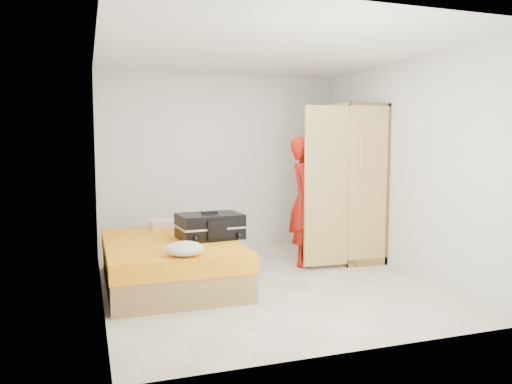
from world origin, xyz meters
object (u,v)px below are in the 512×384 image
object	(u,v)px
bed	(171,262)
round_cushion	(185,249)
wardrobe	(345,186)
person	(305,201)
suitcase	(210,226)

from	to	relation	value
bed	round_cushion	xyz separation A→B (m)	(0.01, -0.83, 0.32)
bed	wardrobe	world-z (taller)	wardrobe
wardrobe	round_cushion	bearing A→B (deg)	-151.11
person	round_cushion	distance (m)	2.18
wardrobe	person	bearing A→B (deg)	-164.85
bed	person	bearing A→B (deg)	11.11
round_cushion	suitcase	bearing A→B (deg)	61.48
wardrobe	suitcase	world-z (taller)	wardrobe
bed	person	size ratio (longest dim) A/B	1.21
wardrobe	round_cushion	xyz separation A→B (m)	(-2.49, -1.37, -0.43)
wardrobe	bed	bearing A→B (deg)	-167.77
bed	suitcase	xyz separation A→B (m)	(0.45, -0.02, 0.39)
round_cushion	bed	bearing A→B (deg)	90.76
bed	wardrobe	xyz separation A→B (m)	(2.50, 0.54, 0.75)
wardrobe	person	world-z (taller)	wardrobe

